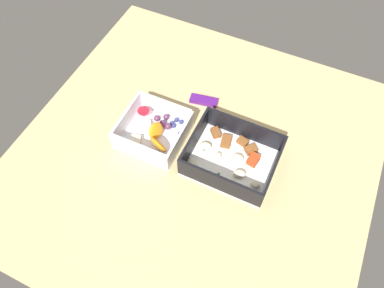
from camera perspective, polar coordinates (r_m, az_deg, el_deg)
table_surface at (r=84.49cm, az=0.53°, el=-1.71°), size 80.00×80.00×2.00cm
pasta_container at (r=81.13cm, az=6.27°, el=-2.19°), size 19.43×15.87×6.35cm
fruit_bowl at (r=85.04cm, az=-6.00°, el=2.10°), size 14.78×14.03×5.73cm
candy_bar at (r=91.73cm, az=1.88°, el=6.88°), size 7.31×3.59×1.20cm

